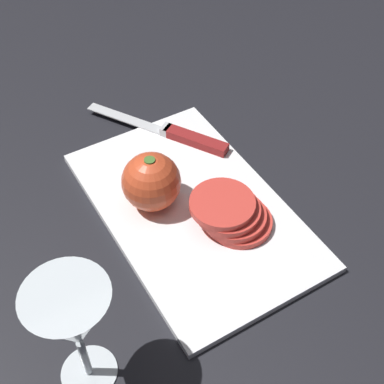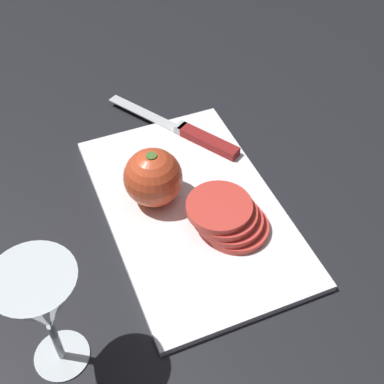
{
  "view_description": "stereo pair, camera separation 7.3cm",
  "coord_description": "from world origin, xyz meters",
  "views": [
    {
      "loc": [
        0.52,
        -0.28,
        0.58
      ],
      "look_at": [
        0.09,
        -0.02,
        0.04
      ],
      "focal_mm": 50.0,
      "sensor_mm": 36.0,
      "label": 1
    },
    {
      "loc": [
        0.55,
        -0.21,
        0.58
      ],
      "look_at": [
        0.09,
        -0.02,
        0.04
      ],
      "focal_mm": 50.0,
      "sensor_mm": 36.0,
      "label": 2
    }
  ],
  "objects": [
    {
      "name": "tomato_slice_stack_near",
      "position": [
        0.14,
        0.01,
        0.03
      ],
      "size": [
        0.11,
        0.11,
        0.04
      ],
      "color": "#D63D33",
      "rests_on": "cutting_board"
    },
    {
      "name": "wine_glass",
      "position": [
        0.24,
        -0.24,
        0.11
      ],
      "size": [
        0.09,
        0.09,
        0.16
      ],
      "color": "silver",
      "rests_on": "ground_plane"
    },
    {
      "name": "ground_plane",
      "position": [
        0.0,
        0.0,
        0.0
      ],
      "size": [
        3.0,
        3.0,
        0.0
      ],
      "primitive_type": "plane",
      "color": "black"
    },
    {
      "name": "whole_tomato",
      "position": [
        0.05,
        -0.06,
        0.05
      ],
      "size": [
        0.08,
        0.08,
        0.08
      ],
      "color": "#DB4C28",
      "rests_on": "cutting_board"
    },
    {
      "name": "knife",
      "position": [
        -0.04,
        0.04,
        0.02
      ],
      "size": [
        0.23,
        0.15,
        0.01
      ],
      "rotation": [
        0.0,
        0.0,
        3.7
      ],
      "color": "silver",
      "rests_on": "cutting_board"
    },
    {
      "name": "cutting_board",
      "position": [
        0.09,
        -0.02,
        0.01
      ],
      "size": [
        0.38,
        0.24,
        0.01
      ],
      "color": "white",
      "rests_on": "ground_plane"
    }
  ]
}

